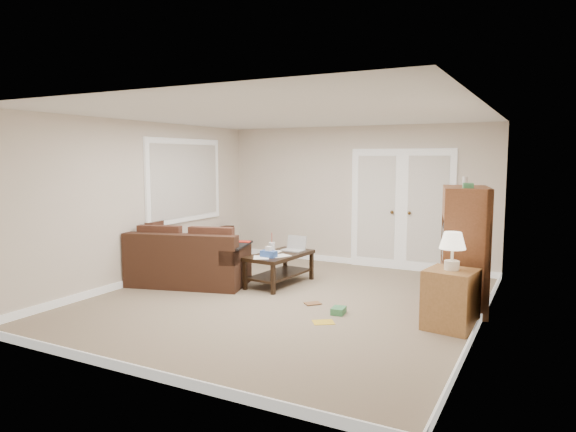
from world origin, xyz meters
The scene contains 17 objects.
floor centered at (0.00, 0.00, 0.00)m, with size 5.50×5.50×0.00m, color gray.
ceiling centered at (0.00, 0.00, 2.50)m, with size 5.00×5.50×0.02m, color silver.
wall_left centered at (-2.50, 0.00, 1.25)m, with size 0.02×5.50×2.50m, color silver.
wall_right centered at (2.50, 0.00, 1.25)m, with size 0.02×5.50×2.50m, color silver.
wall_back centered at (0.00, 2.75, 1.25)m, with size 5.00×0.02×2.50m, color silver.
wall_front centered at (0.00, -2.75, 1.25)m, with size 5.00×0.02×2.50m, color silver.
baseboards centered at (0.00, 0.00, 0.05)m, with size 5.00×5.50×0.10m, color white, non-canonical shape.
french_doors centered at (0.85, 2.71, 1.04)m, with size 1.80×0.05×2.13m.
window_left centered at (-2.46, 1.00, 1.55)m, with size 0.05×1.92×1.42m.
sectional_sofa centered at (-2.15, 0.68, 0.32)m, with size 2.42×2.81×0.83m.
coffee_table centered at (-0.50, 0.80, 0.26)m, with size 0.69×1.22×0.80m.
tv_armoire centered at (2.20, 0.74, 0.80)m, with size 0.74×1.08×1.69m.
side_cabinet centered at (2.20, -0.13, 0.40)m, with size 0.60×0.60×1.11m.
space_heater centered at (1.82, 2.45, 0.15)m, with size 0.12×0.10×0.31m, color silver.
floor_magazine centered at (0.84, -0.59, 0.00)m, with size 0.25×0.19×0.01m, color yellow.
floor_greenbox centered at (0.87, -0.20, 0.04)m, with size 0.16×0.21×0.08m, color #3B834F.
floor_book centered at (0.35, 0.09, 0.01)m, with size 0.15×0.21×0.02m, color brown.
Camera 1 is at (3.18, -6.01, 1.94)m, focal length 32.00 mm.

